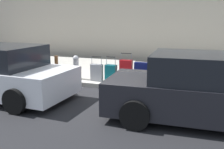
% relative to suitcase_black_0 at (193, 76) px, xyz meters
% --- Properties ---
extents(ground_plane, '(40.00, 40.00, 0.00)m').
position_rel_suitcase_black_0_xyz_m(ground_plane, '(3.05, 0.48, -0.53)').
color(ground_plane, black).
extents(sidewalk_curb, '(18.00, 5.00, 0.14)m').
position_rel_suitcase_black_0_xyz_m(sidewalk_curb, '(3.05, -2.02, -0.46)').
color(sidewalk_curb, '#ADA89E').
rests_on(sidewalk_curb, ground_plane).
extents(suitcase_black_0, '(0.36, 0.27, 0.84)m').
position_rel_suitcase_black_0_xyz_m(suitcase_black_0, '(0.00, 0.00, 0.00)').
color(suitcase_black_0, black).
rests_on(suitcase_black_0, sidewalk_curb).
extents(suitcase_olive_1, '(0.42, 0.24, 1.02)m').
position_rel_suitcase_black_0_xyz_m(suitcase_olive_1, '(0.49, -0.07, -0.01)').
color(suitcase_olive_1, '#59601E').
rests_on(suitcase_olive_1, sidewalk_curb).
extents(suitcase_maroon_2, '(0.45, 0.26, 1.09)m').
position_rel_suitcase_black_0_xyz_m(suitcase_maroon_2, '(1.02, 0.06, 0.00)').
color(suitcase_maroon_2, maroon).
rests_on(suitcase_maroon_2, sidewalk_curb).
extents(suitcase_navy_3, '(0.50, 0.20, 0.80)m').
position_rel_suitcase_black_0_xyz_m(suitcase_navy_3, '(1.60, 0.07, -0.02)').
color(suitcase_navy_3, navy).
rests_on(suitcase_navy_3, sidewalk_curb).
extents(suitcase_red_4, '(0.43, 0.20, 1.01)m').
position_rel_suitcase_black_0_xyz_m(suitcase_red_4, '(2.17, -0.04, -0.00)').
color(suitcase_red_4, red).
rests_on(suitcase_red_4, sidewalk_curb).
extents(suitcase_teal_5, '(0.39, 0.25, 0.88)m').
position_rel_suitcase_black_0_xyz_m(suitcase_teal_5, '(2.69, 0.02, -0.09)').
color(suitcase_teal_5, '#0F606B').
rests_on(suitcase_teal_5, sidewalk_curb).
extents(suitcase_silver_6, '(0.42, 0.21, 0.86)m').
position_rel_suitcase_black_0_xyz_m(suitcase_silver_6, '(3.20, 0.06, -0.10)').
color(suitcase_silver_6, '#9EA0A8').
rests_on(suitcase_silver_6, sidewalk_curb).
extents(fire_hydrant, '(0.39, 0.21, 0.84)m').
position_rel_suitcase_black_0_xyz_m(fire_hydrant, '(4.02, 0.00, 0.05)').
color(fire_hydrant, '#99999E').
rests_on(fire_hydrant, sidewalk_curb).
extents(bollard_post, '(0.13, 0.13, 0.82)m').
position_rel_suitcase_black_0_xyz_m(bollard_post, '(4.74, 0.15, 0.02)').
color(bollard_post, brown).
rests_on(bollard_post, sidewalk_curb).
extents(parked_car_charcoal_0, '(4.26, 2.13, 1.53)m').
position_rel_suitcase_black_0_xyz_m(parked_car_charcoal_0, '(-0.23, 2.28, 0.19)').
color(parked_car_charcoal_0, black).
rests_on(parked_car_charcoal_0, ground_plane).
extents(parked_car_white_1, '(4.31, 2.28, 1.53)m').
position_rel_suitcase_black_0_xyz_m(parked_car_white_1, '(5.26, 2.28, 0.19)').
color(parked_car_white_1, silver).
rests_on(parked_car_white_1, ground_plane).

